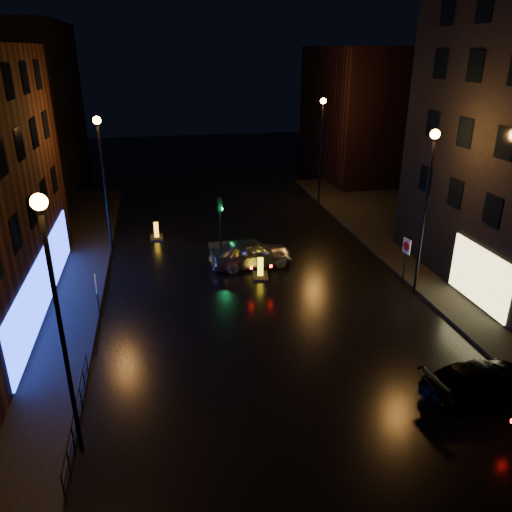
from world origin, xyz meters
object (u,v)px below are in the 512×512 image
(dark_sedan, at_px, (480,380))
(road_sign_right, at_px, (406,250))
(silver_hatchback, at_px, (251,253))
(bollard_far, at_px, (157,235))
(road_sign_left, at_px, (96,288))
(bollard_near, at_px, (260,273))
(traffic_signal, at_px, (221,243))

(dark_sedan, relative_size, road_sign_right, 1.80)
(silver_hatchback, bearing_deg, bollard_far, 37.78)
(road_sign_left, relative_size, road_sign_right, 0.93)
(road_sign_left, xyz_separation_m, road_sign_right, (15.79, 1.16, 0.13))
(silver_hatchback, bearing_deg, road_sign_right, -121.03)
(road_sign_right, bearing_deg, dark_sedan, 70.29)
(road_sign_left, bearing_deg, dark_sedan, -37.26)
(silver_hatchback, distance_m, road_sign_left, 9.51)
(road_sign_left, distance_m, road_sign_right, 15.84)
(bollard_near, height_order, bollard_far, bollard_near)
(traffic_signal, xyz_separation_m, road_sign_left, (-6.70, -7.71, 1.23))
(silver_hatchback, xyz_separation_m, road_sign_right, (7.70, -3.76, 1.05))
(dark_sedan, xyz_separation_m, bollard_near, (-5.72, 11.65, -0.40))
(silver_hatchback, relative_size, road_sign_right, 1.93)
(traffic_signal, xyz_separation_m, bollard_far, (-3.94, 2.97, -0.26))
(silver_hatchback, xyz_separation_m, bollard_far, (-5.34, 5.76, -0.57))
(bollard_far, distance_m, road_sign_left, 11.13)
(dark_sedan, xyz_separation_m, bollard_far, (-11.27, 19.02, -0.41))
(traffic_signal, distance_m, dark_sedan, 17.64)
(bollard_far, relative_size, road_sign_left, 0.55)
(dark_sedan, relative_size, bollard_near, 3.21)
(bollard_near, xyz_separation_m, bollard_far, (-5.55, 7.37, -0.00))
(road_sign_right, bearing_deg, silver_hatchback, -35.19)
(traffic_signal, xyz_separation_m, road_sign_right, (9.10, -6.55, 1.36))
(road_sign_left, height_order, road_sign_right, road_sign_right)
(dark_sedan, height_order, bollard_far, dark_sedan)
(bollard_far, bearing_deg, road_sign_left, -104.90)
(silver_hatchback, distance_m, dark_sedan, 14.52)
(road_sign_right, bearing_deg, bollard_near, -25.23)
(bollard_far, bearing_deg, dark_sedan, -59.78)
(traffic_signal, relative_size, road_sign_right, 1.39)
(silver_hatchback, xyz_separation_m, bollard_near, (0.22, -1.60, -0.57))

